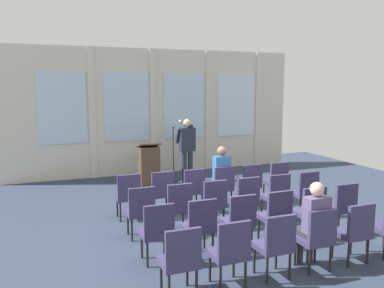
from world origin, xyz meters
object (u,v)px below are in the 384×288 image
chair_r0_c1 (161,190)px  chair_r2_c3 (276,213)px  chair_r3_c3 (317,235)px  chair_r1_c0 (141,209)px  chair_r2_c1 (200,223)px  speaker (187,145)px  chair_r0_c5 (276,179)px  chair_r1_c3 (246,197)px  chair_r0_c3 (222,184)px  chair_r3_c2 (276,242)px  chair_r0_c2 (193,187)px  chair_r2_c2 (239,218)px  chair_r1_c4 (276,193)px  chair_r3_c1 (230,249)px  chair_r1_c2 (213,201)px  chair_r2_c0 (157,229)px  chair_r3_c0 (180,258)px  chair_r2_c4 (310,209)px  lectern (149,165)px  mic_stand (173,169)px  audience_r3_c3 (314,221)px  chair_r0_c4 (250,182)px  chair_r1_c5 (305,190)px  chair_r2_c5 (342,205)px  audience_r0_c3 (221,174)px  chair_r0_c0 (128,193)px  chair_r1_c1 (178,204)px  chair_r3_c4 (355,229)px

chair_r0_c1 → chair_r2_c3: size_ratio=1.00×
chair_r3_c3 → chair_r1_c0: bearing=134.4°
chair_r0_c1 → chair_r2_c1: (0.00, -2.11, 0.00)m
speaker → chair_r0_c5: 2.91m
chair_r1_c0 → chair_r1_c3: same height
chair_r0_c3 → chair_r3_c2: size_ratio=1.00×
chair_r0_c2 → chair_r2_c2: (0.00, -2.11, 0.00)m
chair_r1_c4 → chair_r3_c1: size_ratio=1.00×
chair_r1_c3 → chair_r2_c2: bearing=-123.2°
chair_r1_c2 → chair_r2_c0: (-1.38, -1.06, 0.00)m
chair_r3_c0 → chair_r2_c4: bearing=20.9°
chair_r0_c5 → chair_r1_c0: same height
lectern → chair_r3_c1: size_ratio=1.23×
chair_r3_c0 → mic_stand: bearing=72.6°
chair_r2_c1 → chair_r2_c3: size_ratio=1.00×
audience_r3_c3 → chair_r2_c4: bearing=54.7°
chair_r0_c3 → audience_r3_c3: size_ratio=0.72×
chair_r3_c2 → chair_r0_c4: bearing=66.5°
chair_r2_c4 → chair_r3_c3: same height
chair_r1_c5 → chair_r0_c4: bearing=123.2°
chair_r2_c2 → chair_r2_c5: size_ratio=1.00×
chair_r1_c3 → lectern: bearing=104.7°
mic_stand → chair_r2_c5: mic_stand is taller
lectern → chair_r2_c2: size_ratio=1.23×
speaker → chair_r2_c3: bearing=-91.6°
lectern → audience_r0_c3: audience_r0_c3 is taller
chair_r1_c4 → chair_r1_c2: bearing=180.0°
speaker → chair_r0_c0: bearing=-130.4°
chair_r0_c4 → chair_r2_c0: same height
lectern → chair_r0_c5: (2.34, -2.60, -0.02)m
mic_stand → chair_r3_c0: mic_stand is taller
lectern → chair_r0_c3: lectern is taller
chair_r2_c2 → chair_r1_c2: bearing=90.0°
speaker → chair_r1_c0: bearing=-121.2°
speaker → chair_r2_c2: 4.79m
chair_r2_c5 → chair_r3_c2: 2.32m
chair_r2_c1 → chair_r2_c4: bearing=0.0°
chair_r2_c3 → chair_r2_c2: bearing=180.0°
chair_r1_c0 → chair_r2_c3: size_ratio=1.00×
speaker → chair_r0_c3: (-0.13, -2.58, -0.49)m
chair_r3_c1 → chair_r0_c5: bearing=48.9°
audience_r0_c3 → chair_r2_c3: audience_r0_c3 is taller
chair_r0_c3 → audience_r3_c3: (-0.00, -3.09, 0.19)m
chair_r1_c1 → chair_r1_c2: same height
chair_r2_c3 → chair_r3_c1: same height
chair_r0_c1 → chair_r3_c4: same height
chair_r2_c0 → chair_r2_c1: size_ratio=1.00×
speaker → chair_r3_c2: size_ratio=1.88×
chair_r1_c2 → chair_r3_c0: 2.52m
mic_stand → chair_r1_c1: mic_stand is taller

